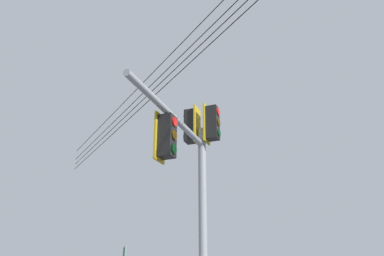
% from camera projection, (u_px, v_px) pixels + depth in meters
% --- Properties ---
extents(signal_mast_assembly, '(2.56, 3.61, 6.30)m').
position_uv_depth(signal_mast_assembly, '(194.00, 168.00, 9.04)').
color(signal_mast_assembly, gray).
rests_on(signal_mast_assembly, ground).
extents(overhead_wire_span, '(22.23, 1.61, 1.66)m').
position_uv_depth(overhead_wire_span, '(183.00, 57.00, 11.89)').
color(overhead_wire_span, black).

